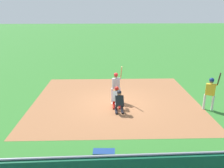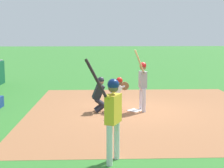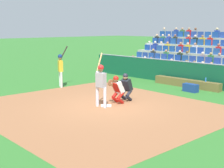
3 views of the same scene
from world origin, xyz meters
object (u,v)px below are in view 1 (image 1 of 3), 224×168
(equipment_duffel_bag, at_px, (104,156))
(on_deck_batter, at_px, (211,90))
(water_bottle_on_bench, at_px, (97,168))
(catcher_crouching, at_px, (117,96))
(home_plate_marker, at_px, (116,103))
(batter_at_plate, at_px, (116,84))
(home_plate_umpire, at_px, (119,101))

(equipment_duffel_bag, xyz_separation_m, on_deck_batter, (5.81, 4.07, 0.94))
(water_bottle_on_bench, bearing_deg, catcher_crouching, 79.35)
(home_plate_marker, height_order, catcher_crouching, catcher_crouching)
(on_deck_batter, bearing_deg, catcher_crouching, 174.21)
(home_plate_marker, bearing_deg, catcher_crouching, -89.79)
(catcher_crouching, bearing_deg, home_plate_marker, 90.21)
(home_plate_marker, bearing_deg, batter_at_plate, 85.26)
(catcher_crouching, xyz_separation_m, home_plate_umpire, (0.08, -0.66, -0.00))
(batter_at_plate, bearing_deg, home_plate_umpire, -87.94)
(water_bottle_on_bench, distance_m, on_deck_batter, 7.95)
(catcher_crouching, bearing_deg, home_plate_umpire, -83.30)
(home_plate_umpire, relative_size, equipment_duffel_bag, 1.64)
(home_plate_umpire, relative_size, on_deck_batter, 0.57)
(batter_at_plate, distance_m, on_deck_batter, 5.18)
(home_plate_umpire, bearing_deg, home_plate_marker, 93.51)
(water_bottle_on_bench, xyz_separation_m, equipment_duffel_bag, (0.25, 1.05, -0.34))
(water_bottle_on_bench, bearing_deg, home_plate_umpire, 77.11)
(catcher_crouching, bearing_deg, equipment_duffel_bag, -100.06)
(water_bottle_on_bench, xyz_separation_m, on_deck_batter, (6.06, 5.12, 0.60))
(catcher_crouching, height_order, home_plate_umpire, home_plate_umpire)
(home_plate_umpire, height_order, equipment_duffel_bag, home_plate_umpire)
(catcher_crouching, bearing_deg, batter_at_plate, 88.72)
(home_plate_umpire, xyz_separation_m, equipment_duffel_bag, (-0.89, -3.92, -0.50))
(home_plate_marker, height_order, water_bottle_on_bench, water_bottle_on_bench)
(equipment_duffel_bag, bearing_deg, home_plate_marker, 84.91)
(home_plate_marker, height_order, on_deck_batter, on_deck_batter)
(batter_at_plate, relative_size, water_bottle_on_bench, 10.14)
(batter_at_plate, xyz_separation_m, water_bottle_on_bench, (-1.08, -6.55, -0.57))
(batter_at_plate, bearing_deg, home_plate_marker, -94.74)
(water_bottle_on_bench, relative_size, on_deck_batter, 0.10)
(batter_at_plate, height_order, on_deck_batter, on_deck_batter)
(catcher_crouching, xyz_separation_m, on_deck_batter, (5.00, -0.51, 0.45))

